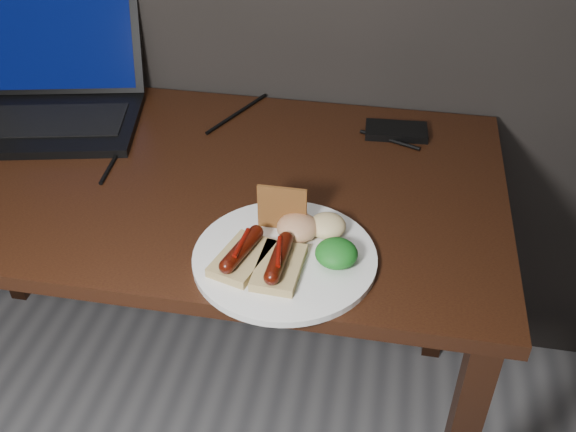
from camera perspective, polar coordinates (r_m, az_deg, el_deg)
The scene contains 11 objects.
desk at distance 1.37m, azimuth -11.54°, elevation 1.03°, with size 1.40×0.70×0.75m.
laptop at distance 1.56m, azimuth -19.89°, elevation 10.14°, with size 0.43×0.42×0.25m.
hard_drive at distance 1.43m, azimuth 9.60°, elevation 7.46°, with size 0.13×0.07×0.02m, color black.
desk_cables at distance 1.43m, azimuth -10.28°, elevation 7.13°, with size 0.97×0.43×0.01m.
plate at distance 1.07m, azimuth -0.29°, elevation -3.69°, with size 0.31×0.31×0.01m, color white.
bread_sausage_left at distance 1.04m, azimuth -4.10°, elevation -3.41°, with size 0.10×0.13×0.04m.
bread_sausage_center at distance 1.02m, azimuth -0.80°, elevation -4.20°, with size 0.08×0.12×0.04m.
crispbread at distance 1.09m, azimuth -0.53°, elevation 0.70°, with size 0.09×0.01×0.09m, color #925D28.
salad_greens at distance 1.04m, azimuth 4.33°, elevation -3.32°, with size 0.07×0.07×0.04m, color #125A18.
salsa_mound at distance 1.09m, azimuth 0.86°, elevation -1.02°, with size 0.07×0.07×0.04m, color #9B2B0F.
coleslaw_mound at distance 1.10m, azimuth 3.52°, elevation -0.86°, with size 0.06×0.06×0.04m, color beige.
Camera 1 is at (0.47, 0.36, 1.45)m, focal length 40.00 mm.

